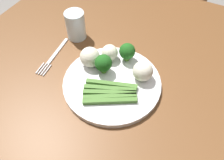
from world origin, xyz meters
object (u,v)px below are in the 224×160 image
Objects in this scene: cauliflower_edge at (110,53)px; cauliflower_front at (90,57)px; broccoli_back at (127,51)px; asparagus_bundle at (110,93)px; broccoli_left at (103,63)px; dining_table at (127,116)px; cauliflower_near_fork at (143,71)px; water_glass at (76,25)px; fork at (54,56)px; plate at (112,83)px; chair at (159,25)px.

cauliflower_edge is 0.06m from cauliflower_front.
broccoli_back is 1.19× the size of cauliflower_edge.
broccoli_left is at bearing -75.34° from asparagus_bundle.
cauliflower_front is at bearing -16.64° from dining_table.
broccoli_back is at bearing -33.82° from cauliflower_near_fork.
cauliflower_near_fork is at bearing 163.29° from water_glass.
fork is (0.16, 0.06, -0.04)m from cauliflower_edge.
cauliflower_front reaches higher than plate.
cauliflower_front is at bearing -60.51° from asparagus_bundle.
dining_table is at bearing 163.36° from cauliflower_front.
cauliflower_front is (0.10, -0.07, 0.02)m from asparagus_bundle.
fork is (0.12, 0.01, -0.04)m from cauliflower_front.
broccoli_left reaches higher than asparagus_bundle.
cauliflower_front is at bearing 138.43° from water_glass.
broccoli_back is at bearing -61.37° from dining_table.
fork is (0.15, 0.65, 0.28)m from chair.
broccoli_back reaches higher than plate.
cauliflower_edge reaches higher than asparagus_bundle.
dining_table is 0.16m from cauliflower_near_fork.
cauliflower_edge is 0.83× the size of cauliflower_front.
chair is 0.72m from cauliflower_front.
chair is 15.30× the size of broccoli_back.
asparagus_bundle reaches higher than fork.
dining_table is 12.37× the size of water_glass.
cauliflower_edge is (0.10, -0.09, 0.15)m from dining_table.
broccoli_back is 1.03× the size of cauliflower_near_fork.
cauliflower_near_fork is at bearing 167.29° from cauliflower_edge.
cauliflower_edge is (0.05, 0.02, -0.01)m from broccoli_back.
broccoli_left reaches higher than cauliflower_edge.
cauliflower_near_fork is at bearing -165.31° from broccoli_left.
broccoli_left is at bearing 98.90° from cauliflower_edge.
cauliflower_edge is 0.18m from fork.
water_glass is (0.15, -0.05, 0.01)m from cauliflower_edge.
cauliflower_edge is at bearing -58.48° from plate.
cauliflower_front is at bearing -18.74° from plate.
water_glass is at bearing -33.88° from broccoli_left.
broccoli_back and cauliflower_front have the same top height.
chair is 18.22× the size of cauliflower_edge.
water_glass reaches higher than dining_table.
broccoli_left is (-0.02, 0.65, 0.33)m from chair.
water_glass is at bearing -64.10° from asparagus_bundle.
chair is 14.90× the size of broccoli_left.
broccoli_left is 0.05m from cauliflower_front.
cauliflower_edge is 0.86× the size of cauliflower_near_fork.
broccoli_left is 1.22× the size of cauliflower_edge.
broccoli_back is (0.01, -0.13, 0.03)m from asparagus_bundle.
broccoli_back reaches higher than dining_table.
water_glass is (0.11, -0.10, 0.00)m from cauliflower_front.
fork is at bearing -3.88° from plate.
dining_table is 0.71m from chair.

